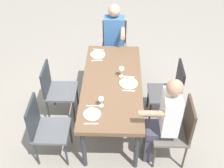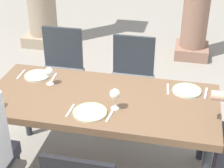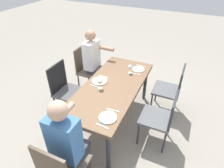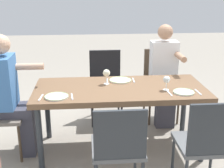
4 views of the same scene
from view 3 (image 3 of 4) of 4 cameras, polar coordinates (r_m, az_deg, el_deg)
The scene contains 20 objects.
ground_plane at distance 3.40m, azimuth -0.08°, elevation -10.68°, with size 16.00×16.00×0.00m, color gray.
dining_table at distance 2.97m, azimuth -0.09°, elevation -1.54°, with size 1.82×0.81×0.74m.
chair_west_north at distance 3.41m, azimuth 17.36°, elevation -1.02°, with size 0.44×0.44×0.91m.
chair_west_south at distance 3.85m, azimuth -7.46°, elevation 5.04°, with size 0.44×0.44×0.94m.
chair_mid_north at distance 2.82m, azimuth 14.68°, elevation -9.25°, with size 0.44×0.44×0.88m.
chair_mid_south at distance 3.35m, azimuth -13.93°, elevation -0.95°, with size 0.44×0.44×0.94m.
chair_head_east at distance 2.30m, azimuth -15.07°, elevation -22.77°, with size 0.44×0.44×0.91m.
diner_woman_green at distance 2.24m, azimuth -12.71°, elevation -16.48°, with size 0.49×0.35×1.32m.
diner_man_white at distance 3.69m, azimuth -5.07°, elevation 6.61°, with size 0.35×0.49×1.30m.
plate_0 at distance 3.36m, azimuth 7.79°, elevation 4.34°, with size 0.22×0.22×0.02m.
wine_glass_0 at distance 3.20m, azimuth 5.36°, elevation 5.00°, with size 0.07×0.07×0.15m.
fork_0 at distance 3.49m, azimuth 8.54°, elevation 5.38°, with size 0.02×0.17×0.01m, color silver.
spoon_0 at distance 3.23m, azimuth 6.97°, elevation 3.04°, with size 0.02×0.17×0.01m, color silver.
plate_1 at distance 3.03m, azimuth -3.76°, elevation 0.94°, with size 0.25×0.25×0.02m.
wine_glass_1 at distance 2.80m, azimuth -3.58°, elevation 0.69°, with size 0.08×0.08×0.17m.
fork_1 at distance 3.14m, azimuth -2.50°, elevation 2.23°, with size 0.02×0.17×0.01m, color silver.
spoon_1 at distance 2.92m, azimuth -5.10°, elevation -0.65°, with size 0.02×0.17×0.01m, color silver.
plate_2 at distance 2.39m, azimuth -1.26°, elevation -9.89°, with size 0.23×0.23×0.02m.
fork_2 at distance 2.49m, azimuth 0.23°, elevation -7.78°, with size 0.02×0.17×0.01m, color silver.
spoon_2 at distance 2.30m, azimuth -2.89°, elevation -12.37°, with size 0.02×0.17×0.01m, color silver.
Camera 3 is at (2.18, 0.99, 2.42)m, focal length 30.77 mm.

